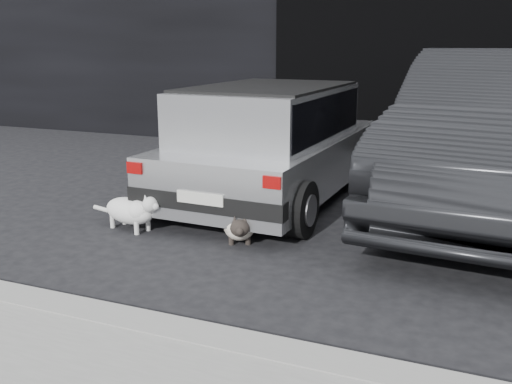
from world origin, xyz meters
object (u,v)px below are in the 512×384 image
at_px(silver_hatchback, 273,138).
at_px(cat_siamese, 240,225).
at_px(cat_white, 132,210).
at_px(second_car, 500,131).

xyz_separation_m(silver_hatchback, cat_siamese, (0.24, -1.47, -0.57)).
bearing_deg(cat_white, cat_siamese, 110.59).
relative_size(cat_siamese, cat_white, 0.95).
bearing_deg(second_car, cat_siamese, -132.33).
height_order(second_car, cat_siamese, second_car).
xyz_separation_m(second_car, cat_siamese, (-2.12, -2.01, -0.70)).
distance_m(silver_hatchback, cat_siamese, 1.59).
distance_m(silver_hatchback, second_car, 2.42).
bearing_deg(silver_hatchback, cat_siamese, -78.79).
bearing_deg(second_car, cat_white, -142.03).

